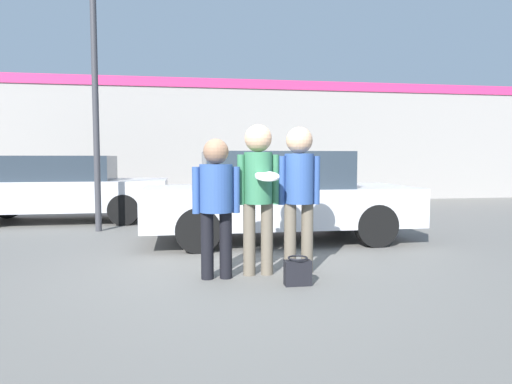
{
  "coord_description": "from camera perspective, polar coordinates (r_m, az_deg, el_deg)",
  "views": [
    {
      "loc": [
        -0.76,
        -5.67,
        1.43
      ],
      "look_at": [
        0.16,
        -0.05,
        1.01
      ],
      "focal_mm": 32.0,
      "sensor_mm": 36.0,
      "label": 1
    }
  ],
  "objects": [
    {
      "name": "ground_plane",
      "position": [
        5.9,
        -1.6,
        -9.83
      ],
      "size": [
        56.0,
        56.0,
        0.0
      ],
      "primitive_type": "plane",
      "color": "#66635E"
    },
    {
      "name": "person_left",
      "position": [
        5.39,
        -5.0,
        -0.4
      ],
      "size": [
        0.56,
        0.39,
        1.66
      ],
      "color": "black",
      "rests_on": "ground"
    },
    {
      "name": "parked_car_near",
      "position": [
        7.93,
        2.68,
        -0.48
      ],
      "size": [
        4.61,
        1.9,
        1.55
      ],
      "color": "silver",
      "rests_on": "ground"
    },
    {
      "name": "storefront_building",
      "position": [
        14.97,
        -6.41,
        6.48
      ],
      "size": [
        24.0,
        0.22,
        3.99
      ],
      "color": "gray",
      "rests_on": "ground"
    },
    {
      "name": "person_middle_with_frisbee",
      "position": [
        5.54,
        0.28,
        0.96
      ],
      "size": [
        0.51,
        0.57,
        1.84
      ],
      "color": "#665B4C",
      "rests_on": "ground"
    },
    {
      "name": "parked_car_far",
      "position": [
        11.21,
        -23.22,
        0.42
      ],
      "size": [
        4.65,
        1.87,
        1.49
      ],
      "color": "silver",
      "rests_on": "ground"
    },
    {
      "name": "handbag",
      "position": [
        5.24,
        5.23,
        -9.88
      ],
      "size": [
        0.3,
        0.23,
        0.32
      ],
      "color": "black",
      "rests_on": "ground"
    },
    {
      "name": "street_lamp",
      "position": [
        9.57,
        -18.28,
        15.28
      ],
      "size": [
        1.17,
        0.35,
        5.35
      ],
      "color": "#38383D",
      "rests_on": "ground"
    },
    {
      "name": "shrub",
      "position": [
        14.85,
        5.85,
        0.45
      ],
      "size": [
        0.91,
        0.91,
        0.91
      ],
      "color": "#285B2D",
      "rests_on": "ground"
    },
    {
      "name": "person_right",
      "position": [
        5.67,
        5.4,
        0.88
      ],
      "size": [
        0.53,
        0.36,
        1.82
      ],
      "color": "#665B4C",
      "rests_on": "ground"
    }
  ]
}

